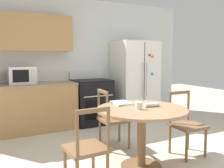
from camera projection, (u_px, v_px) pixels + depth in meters
ground_plane at (148, 167)px, 3.18m from camera, size 14.00×14.00×0.00m
back_wall at (64, 55)px, 5.16m from camera, size 5.20×0.44×2.60m
kitchen_counter at (22, 108)px, 4.59m from camera, size 2.01×0.64×0.90m
refrigerator at (135, 80)px, 5.57m from camera, size 0.89×0.77×1.73m
oven_range at (92, 101)px, 5.20m from camera, size 0.74×0.68×1.08m
microwave at (22, 75)px, 4.59m from camera, size 0.47×0.36×0.31m
dining_table at (142, 121)px, 3.11m from camera, size 1.12×1.12×0.77m
dining_chair_left at (87, 149)px, 2.64m from camera, size 0.44×0.44×0.90m
dining_chair_right at (186, 125)px, 3.55m from camera, size 0.43×0.43×0.90m
dining_chair_far at (112, 120)px, 3.85m from camera, size 0.44×0.44×0.90m
candle_glass at (139, 106)px, 3.02m from camera, size 0.09×0.09×0.09m
folded_napkin at (152, 105)px, 3.17m from camera, size 0.20×0.08×0.05m
mail_stack at (122, 103)px, 3.37m from camera, size 0.27×0.34×0.02m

